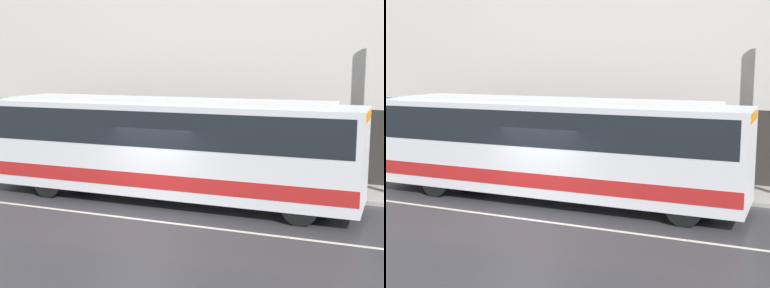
{
  "view_description": "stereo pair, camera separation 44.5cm",
  "coord_description": "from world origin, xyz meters",
  "views": [
    {
      "loc": [
        6.92,
        -13.17,
        4.49
      ],
      "look_at": [
        0.75,
        2.24,
        1.91
      ],
      "focal_mm": 50.0,
      "sensor_mm": 36.0,
      "label": 1
    },
    {
      "loc": [
        7.33,
        -13.0,
        4.49
      ],
      "look_at": [
        0.75,
        2.24,
        1.91
      ],
      "focal_mm": 50.0,
      "sensor_mm": 36.0,
      "label": 2
    }
  ],
  "objects": [
    {
      "name": "lane_stripe",
      "position": [
        0.0,
        0.0,
        0.0
      ],
      "size": [
        54.0,
        0.14,
        0.01
      ],
      "color": "beige",
      "rests_on": "ground_plane"
    },
    {
      "name": "transit_bus",
      "position": [
        -0.19,
        2.24,
        1.86
      ],
      "size": [
        12.37,
        2.5,
        3.31
      ],
      "color": "silver",
      "rests_on": "ground_plane"
    },
    {
      "name": "sidewalk",
      "position": [
        0.0,
        5.25,
        0.07
      ],
      "size": [
        60.0,
        2.5,
        0.14
      ],
      "color": "#A09E99",
      "rests_on": "ground_plane"
    },
    {
      "name": "building_facade",
      "position": [
        0.0,
        6.65,
        6.06
      ],
      "size": [
        60.0,
        0.35,
        12.54
      ],
      "color": "silver",
      "rests_on": "ground_plane"
    },
    {
      "name": "ground_plane",
      "position": [
        0.0,
        0.0,
        0.0
      ],
      "size": [
        60.0,
        60.0,
        0.0
      ],
      "primitive_type": "plane",
      "color": "#333338"
    }
  ]
}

